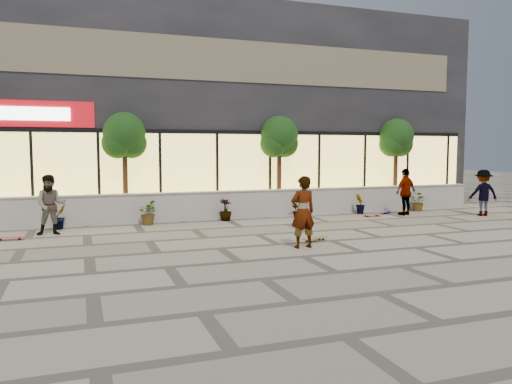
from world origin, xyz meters
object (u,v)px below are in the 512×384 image
object	(u,v)px
tree_midwest	(124,138)
skater_right_near	(406,192)
skater_center	(303,212)
skateboard_center	(315,238)
tree_mideast	(279,139)
skater_right_far	(483,193)
skateboard_right_far	(385,212)
skater_left	(51,205)
skateboard_right_near	(372,215)
tree_east	(396,140)
skateboard_left	(10,238)

from	to	relation	value
tree_midwest	skater_right_near	size ratio (longest dim) A/B	2.13
skater_center	skateboard_center	xyz separation A→B (m)	(0.73, 0.73, -0.86)
skateboard_center	skater_right_near	bearing A→B (deg)	9.98
tree_mideast	skater_right_near	size ratio (longest dim) A/B	2.13
skater_right_near	skater_right_far	bearing A→B (deg)	140.07
tree_mideast	skateboard_right_far	distance (m)	5.17
skater_center	skater_left	xyz separation A→B (m)	(-6.34, 4.32, -0.03)
skater_right_far	skateboard_right_near	xyz separation A→B (m)	(-4.21, 1.19, -0.82)
tree_midwest	skater_left	xyz separation A→B (m)	(-2.40, -2.38, -2.07)
skater_right_far	skateboard_center	xyz separation A→B (m)	(-8.55, -2.68, -0.81)
skater_left	skater_right_far	distance (m)	15.65
tree_east	skateboard_right_near	xyz separation A→B (m)	(-2.49, -2.10, -2.90)
tree_midwest	skater_right_far	world-z (taller)	tree_midwest
tree_midwest	tree_mideast	distance (m)	6.00
skater_left	skater_right_far	xyz separation A→B (m)	(15.62, -0.91, -0.02)
skater_right_far	skateboard_right_near	size ratio (longest dim) A/B	2.20
tree_midwest	skateboard_right_near	xyz separation A→B (m)	(9.01, -2.10, -2.90)
tree_east	skater_left	bearing A→B (deg)	-170.29
tree_mideast	skater_center	distance (m)	7.30
skateboard_center	tree_east	bearing A→B (deg)	17.74
skater_right_near	tree_midwest	bearing A→B (deg)	-28.17
skateboard_right_far	tree_mideast	bearing A→B (deg)	125.52
tree_midwest	skater_center	bearing A→B (deg)	-59.52
tree_mideast	skater_center	size ratio (longest dim) A/B	2.06
skateboard_left	skateboard_right_near	size ratio (longest dim) A/B	0.98
skater_right_far	tree_midwest	bearing A→B (deg)	1.35
tree_midwest	tree_east	distance (m)	11.50
tree_mideast	skateboard_center	bearing A→B (deg)	-102.57
skateboard_left	skateboard_right_far	world-z (taller)	skateboard_right_far
skater_center	skater_right_far	xyz separation A→B (m)	(9.28, 3.41, -0.05)
tree_mideast	skateboard_center	xyz separation A→B (m)	(-1.33, -5.97, -2.90)
tree_east	skateboard_left	size ratio (longest dim) A/B	4.90
tree_midwest	skateboard_right_far	distance (m)	10.52
tree_midwest	skateboard_right_near	bearing A→B (deg)	-13.12
skateboard_center	skateboard_right_near	distance (m)	5.81
tree_east	skateboard_center	size ratio (longest dim) A/B	4.41
skater_center	skateboard_right_far	size ratio (longest dim) A/B	2.41
tree_mideast	skateboard_left	size ratio (longest dim) A/B	4.90
skateboard_right_near	skater_center	bearing A→B (deg)	-140.99
tree_midwest	skateboard_right_far	xyz separation A→B (m)	(10.00, -1.50, -2.90)
skater_right_near	skateboard_left	distance (m)	14.03
skateboard_right_near	skateboard_right_far	distance (m)	1.16
tree_mideast	skateboard_center	distance (m)	6.77
skateboard_right_far	skateboard_left	bearing A→B (deg)	152.18
tree_midwest	skater_right_near	bearing A→B (deg)	-11.45
skater_center	skateboard_left	xyz separation A→B (m)	(-7.43, 3.75, -0.87)
tree_east	skater_center	size ratio (longest dim) A/B	2.06
skater_center	skateboard_right_near	distance (m)	6.90
tree_mideast	skater_right_far	distance (m)	8.21
tree_midwest	tree_mideast	bearing A→B (deg)	0.00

